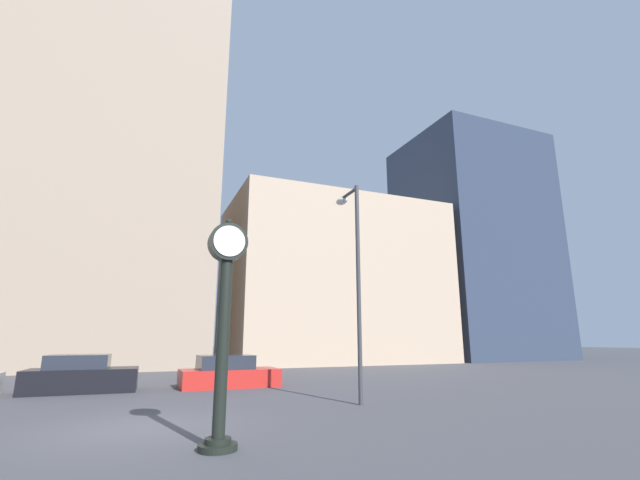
# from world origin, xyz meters

# --- Properties ---
(ground_plane) EXTENTS (200.00, 200.00, 0.00)m
(ground_plane) POSITION_xyz_m (0.00, 0.00, 0.00)
(ground_plane) COLOR #424247
(building_tall_tower) EXTENTS (15.44, 12.00, 34.03)m
(building_tall_tower) POSITION_xyz_m (-3.37, 24.00, 17.01)
(building_tall_tower) COLOR gray
(building_tall_tower) RESTS_ON ground_plane
(building_storefront_row) EXTENTS (18.48, 12.00, 13.79)m
(building_storefront_row) POSITION_xyz_m (15.56, 24.00, 6.89)
(building_storefront_row) COLOR tan
(building_storefront_row) RESTS_ON ground_plane
(building_glass_modern) EXTENTS (13.39, 12.00, 23.23)m
(building_glass_modern) POSITION_xyz_m (32.21, 24.00, 11.62)
(building_glass_modern) COLOR #2D384C
(building_glass_modern) RESTS_ON ground_plane
(street_clock) EXTENTS (0.76, 0.72, 4.39)m
(street_clock) POSITION_xyz_m (1.31, -2.71, 2.45)
(street_clock) COLOR black
(street_clock) RESTS_ON ground_plane
(car_black) EXTENTS (3.95, 1.99, 1.39)m
(car_black) POSITION_xyz_m (-2.10, 8.09, 0.59)
(car_black) COLOR black
(car_black) RESTS_ON ground_plane
(car_red) EXTENTS (4.10, 2.01, 1.30)m
(car_red) POSITION_xyz_m (3.46, 7.75, 0.55)
(car_red) COLOR red
(car_red) RESTS_ON ground_plane
(street_lamp_right) EXTENTS (0.36, 1.57, 7.13)m
(street_lamp_right) POSITION_xyz_m (6.30, 1.51, 4.66)
(street_lamp_right) COLOR #38383D
(street_lamp_right) RESTS_ON ground_plane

